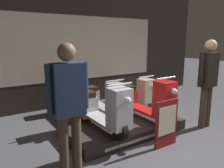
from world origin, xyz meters
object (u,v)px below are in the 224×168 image
scooter_display_left (102,109)px  price_sign_board (166,123)px  scooter_backrow_1 (103,99)px  person_right_browsing (208,78)px  scooter_backrow_2 (132,94)px  scooter_display_right (145,101)px  person_left_browsing (69,101)px  scooter_backrow_0 (67,105)px

scooter_display_left → price_sign_board: (0.75, -0.84, -0.16)m
scooter_display_left → scooter_backrow_1: size_ratio=1.00×
scooter_backrow_1 → person_right_browsing: bearing=-54.0°
scooter_backrow_2 → price_sign_board: scooter_backrow_2 is taller
scooter_display_right → scooter_backrow_1: scooter_display_right is taller
scooter_display_right → scooter_backrow_2: 1.34m
scooter_backrow_1 → price_sign_board: bearing=-89.0°
person_left_browsing → scooter_backrow_1: bearing=49.0°
scooter_backrow_0 → price_sign_board: (0.94, -2.01, 0.05)m
scooter_backrow_1 → person_right_browsing: size_ratio=0.89×
scooter_backrow_1 → person_right_browsing: 2.39m
scooter_display_right → scooter_backrow_2: (0.61, 1.17, -0.20)m
scooter_backrow_0 → person_right_browsing: bearing=-39.4°
scooter_display_left → scooter_backrow_0: size_ratio=1.00×
scooter_backrow_2 → person_right_browsing: person_right_browsing is taller
scooter_display_left → scooter_backrow_1: scooter_display_left is taller
scooter_display_right → price_sign_board: (-0.26, -0.84, -0.16)m
scooter_backrow_0 → person_left_browsing: 2.09m
scooter_display_left → scooter_display_right: 1.01m
scooter_backrow_0 → person_left_browsing: person_left_browsing is taller
scooter_display_left → price_sign_board: bearing=-48.0°
scooter_display_right → scooter_backrow_2: size_ratio=1.00×
scooter_display_left → price_sign_board: 1.13m
scooter_backrow_0 → scooter_backrow_2: same height
scooter_display_right → person_right_browsing: (1.05, -0.68, 0.47)m
person_right_browsing → price_sign_board: size_ratio=2.20×
scooter_display_right → person_right_browsing: person_right_browsing is taller
scooter_display_left → person_left_browsing: 1.21m
person_left_browsing → scooter_display_right: bearing=19.6°
scooter_backrow_1 → scooter_backrow_0: bearing=180.0°
person_right_browsing → scooter_backrow_1: bearing=126.0°
scooter_backrow_1 → scooter_backrow_2: (0.91, 0.00, 0.00)m
scooter_display_left → scooter_display_right: (1.01, 0.00, 0.00)m
scooter_display_right → scooter_backrow_0: 1.70m
scooter_backrow_2 → person_left_browsing: 3.20m
scooter_display_left → person_left_browsing: person_left_browsing is taller
price_sign_board → scooter_backrow_1: bearing=91.0°
scooter_display_left → person_right_browsing: (2.06, -0.68, 0.47)m
scooter_backrow_2 → person_left_browsing: bearing=-143.7°
scooter_backrow_2 → price_sign_board: 2.19m
scooter_backrow_1 → scooter_backrow_2: same height
person_left_browsing → person_right_browsing: person_right_browsing is taller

